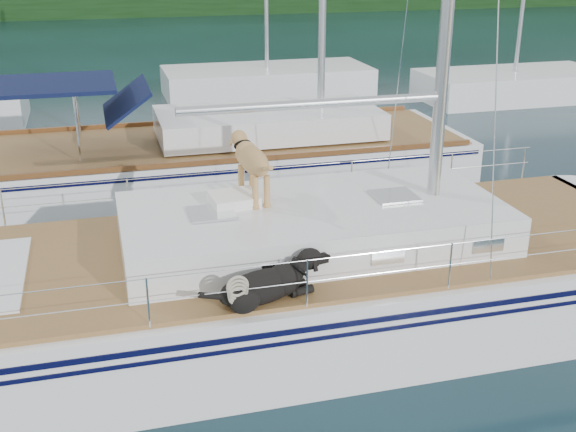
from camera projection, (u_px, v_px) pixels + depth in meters
name	position (u px, v px, depth m)	size (l,w,h in m)	color
ground	(258.00, 328.00, 10.34)	(120.00, 120.00, 0.00)	black
shore_bank	(114.00, 6.00, 51.70)	(92.00, 1.00, 1.20)	#595147
main_sailboat	(264.00, 285.00, 10.11)	(12.00, 3.83, 14.01)	white
neighbor_sailboat	(220.00, 162.00, 15.81)	(11.00, 3.50, 13.30)	white
bg_boat_center	(267.00, 81.00, 25.55)	(7.20, 3.00, 11.65)	white
bg_boat_east	(513.00, 86.00, 24.79)	(6.40, 3.00, 11.65)	white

